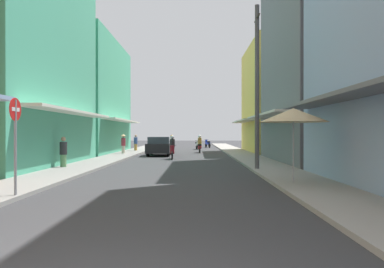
{
  "coord_description": "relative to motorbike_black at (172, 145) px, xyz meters",
  "views": [
    {
      "loc": [
        0.99,
        -3.41,
        1.73
      ],
      "look_at": [
        0.78,
        17.88,
        1.68
      ],
      "focal_mm": 34.08,
      "sensor_mm": 36.0,
      "label": 1
    }
  ],
  "objects": [
    {
      "name": "motorbike_green",
      "position": [
        -1.56,
        5.25,
        -0.2
      ],
      "size": [
        0.55,
        1.81,
        0.96
      ],
      "color": "black",
      "rests_on": "ground"
    },
    {
      "name": "street_sign_no_entry",
      "position": [
        -2.58,
        -22.62,
        1.01
      ],
      "size": [
        0.07,
        0.6,
        2.65
      ],
      "color": "gray",
      "rests_on": "ground"
    },
    {
      "name": "motorbike_black",
      "position": [
        0.0,
        0.0,
        0.0
      ],
      "size": [
        0.55,
        1.81,
        1.58
      ],
      "color": "black",
      "rests_on": "ground"
    },
    {
      "name": "building_right_mid",
      "position": [
        9.84,
        -10.58,
        6.31
      ],
      "size": [
        7.05,
        9.92,
        14.04
      ],
      "color": "slate",
      "rests_on": "ground"
    },
    {
      "name": "sidewalk_left",
      "position": [
        -3.52,
        -5.87,
        -0.64
      ],
      "size": [
        2.18,
        61.51,
        0.12
      ],
      "primitive_type": "cube",
      "color": "gray",
      "rests_on": "ground"
    },
    {
      "name": "building_left_far",
      "position": [
        -7.6,
        -0.77,
        4.11
      ],
      "size": [
        7.05,
        12.5,
        9.64
      ],
      "color": "#4CB28C",
      "rests_on": "ground"
    },
    {
      "name": "utility_pole",
      "position": [
        4.91,
        -15.43,
        3.16
      ],
      "size": [
        0.2,
        1.2,
        7.57
      ],
      "color": "#4C4C4F",
      "rests_on": "ground"
    },
    {
      "name": "ground_plane",
      "position": [
        1.12,
        -5.87,
        -0.7
      ],
      "size": [
        117.73,
        117.73,
        0.0
      ],
      "primitive_type": "plane",
      "color": "#38383A"
    },
    {
      "name": "motorbike_white",
      "position": [
        2.28,
        6.37,
        -0.2
      ],
      "size": [
        0.55,
        1.81,
        0.96
      ],
      "color": "black",
      "rests_on": "ground"
    },
    {
      "name": "building_left_mid",
      "position": [
        -7.6,
        -13.45,
        5.52
      ],
      "size": [
        7.05,
        11.59,
        12.46
      ],
      "color": "#4CB28C",
      "rests_on": "ground"
    },
    {
      "name": "motorbike_blue",
      "position": [
        3.55,
        11.53,
        -0.2
      ],
      "size": [
        0.73,
        1.75,
        0.96
      ],
      "color": "black",
      "rests_on": "ground"
    },
    {
      "name": "motorbike_maroon",
      "position": [
        0.56,
        -7.87,
        0.0
      ],
      "size": [
        0.55,
        1.81,
        1.58
      ],
      "color": "black",
      "rests_on": "ground"
    },
    {
      "name": "parked_car",
      "position": [
        -0.67,
        -4.0,
        0.04
      ],
      "size": [
        1.8,
        4.12,
        1.45
      ],
      "color": "black",
      "rests_on": "ground"
    },
    {
      "name": "pedestrian_foreground",
      "position": [
        -4.2,
        -14.74,
        0.07
      ],
      "size": [
        0.34,
        0.34,
        1.56
      ],
      "color": "#598C59",
      "rests_on": "ground"
    },
    {
      "name": "motorbike_red",
      "position": [
        2.47,
        -0.0,
        0.0
      ],
      "size": [
        0.55,
        1.81,
        1.58
      ],
      "color": "black",
      "rests_on": "ground"
    },
    {
      "name": "sidewalk_right",
      "position": [
        5.75,
        -5.87,
        -0.64
      ],
      "size": [
        2.18,
        61.51,
        0.12
      ],
      "primitive_type": "cube",
      "color": "#9E9991",
      "rests_on": "ground"
    },
    {
      "name": "pedestrian_far",
      "position": [
        -3.47,
        1.81,
        0.09
      ],
      "size": [
        0.34,
        0.34,
        1.59
      ],
      "color": "#BF8C3F",
      "rests_on": "ground"
    },
    {
      "name": "vendor_umbrella",
      "position": [
        5.28,
        -20.22,
        1.61
      ],
      "size": [
        2.22,
        2.22,
        2.54
      ],
      "color": "#99999E",
      "rests_on": "ground"
    },
    {
      "name": "building_right_far",
      "position": [
        9.84,
        0.31,
        4.02
      ],
      "size": [
        7.05,
        10.23,
        9.46
      ],
      "color": "#EFD159",
      "rests_on": "ground"
    },
    {
      "name": "pedestrian_midway",
      "position": [
        -3.65,
        -3.09,
        0.23
      ],
      "size": [
        0.44,
        0.44,
        1.66
      ],
      "color": "beige",
      "rests_on": "ground"
    }
  ]
}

